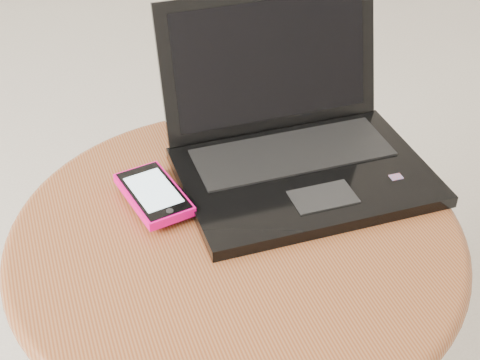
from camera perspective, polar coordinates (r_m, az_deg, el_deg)
name	(u,v)px	position (r m, az deg, el deg)	size (l,w,h in m)	color
table	(236,284)	(0.93, -0.29, -8.52)	(0.57, 0.57, 0.45)	brown
laptop	(295,142)	(0.95, 4.47, 3.13)	(0.33, 0.29, 0.21)	black
phone_black	(160,195)	(0.91, -6.52, -1.26)	(0.08, 0.12, 0.01)	black
phone_pink	(154,194)	(0.90, -7.07, -1.14)	(0.08, 0.13, 0.01)	#FF037C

